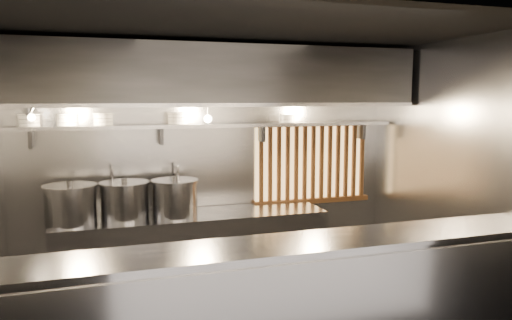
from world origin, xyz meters
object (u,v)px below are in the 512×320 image
pendant_bulb (208,119)px  stock_pot_mid (125,200)px  heat_lamp (28,111)px  stock_pot_left (71,204)px  stock_pot_right (175,198)px

pendant_bulb → stock_pot_mid: 1.27m
stock_pot_mid → pendant_bulb: bearing=4.0°
pendant_bulb → stock_pot_mid: bearing=-176.0°
heat_lamp → stock_pot_left: size_ratio=0.51×
pendant_bulb → stock_pot_left: bearing=-175.6°
stock_pot_left → stock_pot_right: 1.07m
heat_lamp → pendant_bulb: bearing=11.0°
heat_lamp → stock_pot_left: 1.04m
heat_lamp → pendant_bulb: heat_lamp is taller
stock_pot_left → heat_lamp: bearing=-143.9°
stock_pot_right → pendant_bulb: bearing=16.5°
pendant_bulb → stock_pot_right: (-0.40, -0.12, -0.86)m
pendant_bulb → stock_pot_left: 1.71m
heat_lamp → stock_pot_right: bearing=9.4°
pendant_bulb → stock_pot_left: pendant_bulb is taller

